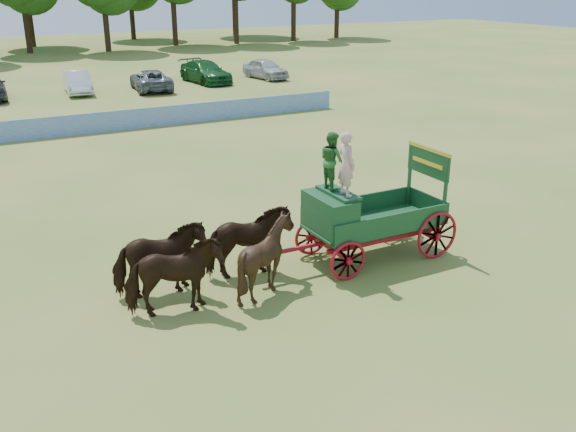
# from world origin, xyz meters

# --- Properties ---
(ground) EXTENTS (160.00, 160.00, 0.00)m
(ground) POSITION_xyz_m (0.00, 0.00, 0.00)
(ground) COLOR olive
(ground) RESTS_ON ground
(horse_lead_left) EXTENTS (2.43, 1.40, 1.93)m
(horse_lead_left) POSITION_xyz_m (-4.59, -2.02, 0.97)
(horse_lead_left) COLOR black
(horse_lead_left) RESTS_ON ground
(horse_lead_right) EXTENTS (2.38, 1.27, 1.93)m
(horse_lead_right) POSITION_xyz_m (-4.59, -0.92, 0.97)
(horse_lead_right) COLOR black
(horse_lead_right) RESTS_ON ground
(horse_wheel_left) EXTENTS (2.08, 1.93, 1.94)m
(horse_wheel_left) POSITION_xyz_m (-2.19, -2.02, 0.97)
(horse_wheel_left) COLOR black
(horse_wheel_left) RESTS_ON ground
(horse_wheel_right) EXTENTS (2.36, 1.22, 1.93)m
(horse_wheel_right) POSITION_xyz_m (-2.19, -0.92, 0.97)
(horse_wheel_right) COLOR black
(horse_wheel_right) RESTS_ON ground
(farm_dray) EXTENTS (6.00, 2.00, 3.85)m
(farm_dray) POSITION_xyz_m (0.76, -1.45, 1.67)
(farm_dray) COLOR #A2101C
(farm_dray) RESTS_ON ground
(sponsor_banner) EXTENTS (26.00, 0.08, 1.05)m
(sponsor_banner) POSITION_xyz_m (-1.00, 18.00, 0.53)
(sponsor_banner) COLOR #1C4097
(sponsor_banner) RESTS_ON ground
(parked_cars) EXTENTS (42.10, 7.54, 1.62)m
(parked_cars) POSITION_xyz_m (-5.22, 30.22, 0.77)
(parked_cars) COLOR silver
(parked_cars) RESTS_ON ground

